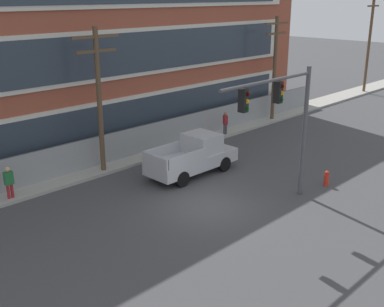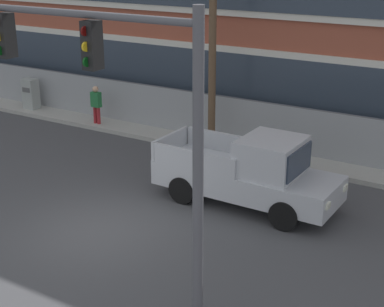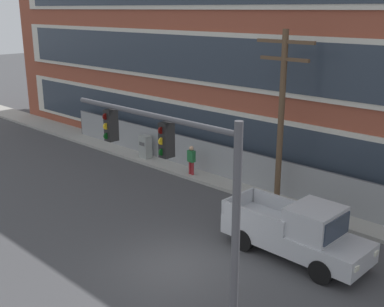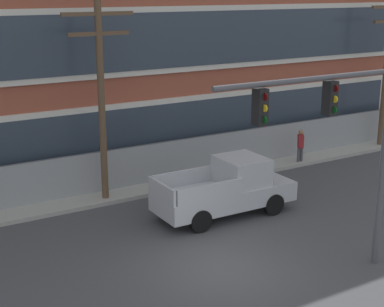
{
  "view_description": "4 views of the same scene",
  "coord_description": "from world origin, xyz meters",
  "px_view_note": "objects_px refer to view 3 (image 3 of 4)",
  "views": [
    {
      "loc": [
        -14.52,
        -13.35,
        9.15
      ],
      "look_at": [
        0.72,
        1.68,
        2.01
      ],
      "focal_mm": 45.0,
      "sensor_mm": 36.0,
      "label": 1
    },
    {
      "loc": [
        9.19,
        -10.38,
        7.06
      ],
      "look_at": [
        1.82,
        1.69,
        1.95
      ],
      "focal_mm": 55.0,
      "sensor_mm": 36.0,
      "label": 2
    },
    {
      "loc": [
        10.49,
        -10.05,
        8.42
      ],
      "look_at": [
        -1.08,
        2.01,
        3.37
      ],
      "focal_mm": 45.0,
      "sensor_mm": 36.0,
      "label": 3
    },
    {
      "loc": [
        -8.93,
        -13.12,
        8.03
      ],
      "look_at": [
        0.72,
        2.75,
        2.78
      ],
      "focal_mm": 55.0,
      "sensor_mm": 36.0,
      "label": 4
    }
  ],
  "objects_px": {
    "traffic_signal_mast": "(182,179)",
    "pedestrian_near_cabinet": "(191,159)",
    "utility_pole_near_corner": "(282,110)",
    "pickup_truck_silver": "(298,232)",
    "electrical_cabinet": "(145,148)"
  },
  "relations": [
    {
      "from": "traffic_signal_mast",
      "to": "pedestrian_near_cabinet",
      "type": "xyz_separation_m",
      "value": [
        -8.37,
        9.04,
        -3.39
      ]
    },
    {
      "from": "traffic_signal_mast",
      "to": "pedestrian_near_cabinet",
      "type": "distance_m",
      "value": 12.78
    },
    {
      "from": "utility_pole_near_corner",
      "to": "pickup_truck_silver",
      "type": "bearing_deg",
      "value": -47.38
    },
    {
      "from": "pedestrian_near_cabinet",
      "to": "traffic_signal_mast",
      "type": "bearing_deg",
      "value": -47.22
    },
    {
      "from": "traffic_signal_mast",
      "to": "pedestrian_near_cabinet",
      "type": "height_order",
      "value": "traffic_signal_mast"
    },
    {
      "from": "utility_pole_near_corner",
      "to": "pedestrian_near_cabinet",
      "type": "xyz_separation_m",
      "value": [
        -5.24,
        -0.07,
        -3.32
      ]
    },
    {
      "from": "utility_pole_near_corner",
      "to": "electrical_cabinet",
      "type": "xyz_separation_m",
      "value": [
        -9.16,
        0.19,
        -3.56
      ]
    },
    {
      "from": "traffic_signal_mast",
      "to": "utility_pole_near_corner",
      "type": "distance_m",
      "value": 9.64
    },
    {
      "from": "pedestrian_near_cabinet",
      "to": "pickup_truck_silver",
      "type": "bearing_deg",
      "value": -22.31
    },
    {
      "from": "utility_pole_near_corner",
      "to": "traffic_signal_mast",
      "type": "bearing_deg",
      "value": -71.02
    },
    {
      "from": "utility_pole_near_corner",
      "to": "pedestrian_near_cabinet",
      "type": "distance_m",
      "value": 6.2
    },
    {
      "from": "pickup_truck_silver",
      "to": "utility_pole_near_corner",
      "type": "xyz_separation_m",
      "value": [
        -3.28,
        3.57,
        3.33
      ]
    },
    {
      "from": "pickup_truck_silver",
      "to": "utility_pole_near_corner",
      "type": "distance_m",
      "value": 5.88
    },
    {
      "from": "pickup_truck_silver",
      "to": "utility_pole_near_corner",
      "type": "height_order",
      "value": "utility_pole_near_corner"
    },
    {
      "from": "electrical_cabinet",
      "to": "pedestrian_near_cabinet",
      "type": "xyz_separation_m",
      "value": [
        3.93,
        -0.27,
        0.23
      ]
    }
  ]
}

